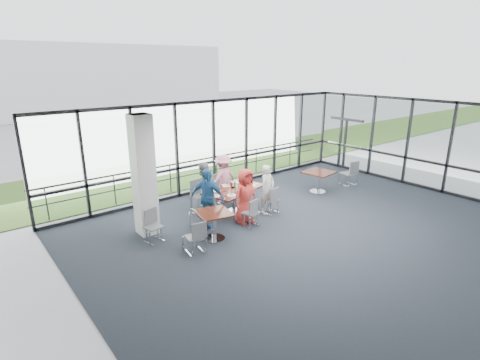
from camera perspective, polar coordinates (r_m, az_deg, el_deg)
floor at (r=10.41m, az=12.27°, el=-8.06°), size 12.00×10.00×0.02m
ceiling at (r=9.51m, az=13.51°, el=9.71°), size 12.00×10.00×0.04m
wall_left at (r=6.59m, az=-22.53°, el=-9.09°), size 0.10×10.00×3.20m
curtain_wall_back at (r=13.41m, az=-4.02°, el=5.31°), size 12.00×0.10×3.20m
curtain_wall_right at (r=14.90m, az=27.56°, el=4.60°), size 0.10×10.00×3.20m
exit_door at (r=16.82m, az=15.69°, el=5.26°), size 0.12×1.60×2.10m
structural_column at (r=10.00m, az=-14.46°, el=0.60°), size 0.50×0.50×3.20m
apron at (r=18.01m, az=-13.05°, el=2.73°), size 80.00×70.00×0.02m
grass_strip at (r=16.28m, az=-9.95°, el=1.49°), size 80.00×5.00×0.01m
hangar_main at (r=39.51m, az=-22.53°, el=14.07°), size 24.00×10.00×6.00m
guard_rail at (r=14.16m, az=-5.31°, el=1.34°), size 12.00×0.06×0.06m
main_table at (r=11.39m, az=-0.94°, el=-1.93°), size 2.12×1.53×0.75m
side_table_left at (r=9.66m, az=-4.01°, el=-5.58°), size 0.99×0.99×0.75m
side_table_right at (r=13.45m, az=11.89°, el=0.82°), size 1.08×1.08×0.75m
diner_near_left at (r=10.57m, az=0.79°, el=-2.48°), size 0.81×0.56×1.60m
diner_near_right at (r=11.32m, az=4.19°, el=-1.42°), size 0.60×0.48×1.51m
diner_far_left at (r=11.40m, az=-5.64°, el=-1.15°), size 0.86×0.66×1.57m
diner_far_right at (r=12.21m, az=-2.57°, el=0.24°), size 1.05×0.58×1.59m
diner_end at (r=10.37m, az=-5.00°, el=-2.71°), size 0.95×1.12×1.68m
chair_main_nl at (r=10.46m, az=1.64°, el=-5.01°), size 0.49×0.49×0.82m
chair_main_nr at (r=11.42m, az=4.69°, el=-3.08°), size 0.45×0.45×0.82m
chair_main_fl at (r=11.66m, az=-6.17°, el=-2.42°), size 0.46×0.46×0.92m
chair_main_fr at (r=12.35m, az=-3.37°, el=-1.33°), size 0.55×0.55×0.88m
chair_main_end at (r=10.45m, az=-5.81°, el=-4.94°), size 0.56×0.56×0.88m
chair_spare_la at (r=9.14m, az=-6.96°, el=-8.65°), size 0.46×0.46×0.80m
chair_spare_lb at (r=9.83m, az=-13.09°, el=-6.98°), size 0.48×0.48×0.82m
chair_spare_r at (r=14.55m, az=16.19°, el=0.98°), size 0.53×0.53×0.92m
plate_nl at (r=10.76m, az=-1.32°, el=-2.37°), size 0.26×0.26×0.01m
plate_nr at (r=11.61m, az=1.76°, el=-0.87°), size 0.26×0.26×0.01m
plate_fl at (r=11.15m, az=-3.60°, el=-1.69°), size 0.25×0.25×0.01m
plate_fr at (r=11.94m, az=-0.76°, el=-0.34°), size 0.27×0.27×0.01m
plate_end at (r=10.72m, az=-3.68°, el=-2.47°), size 0.24×0.24×0.01m
tumbler_a at (r=11.04m, az=-0.45°, el=-1.49°), size 0.07×0.07×0.14m
tumbler_b at (r=11.48m, az=0.90°, el=-0.73°), size 0.07×0.07×0.15m
tumbler_c at (r=11.46m, az=-1.77°, el=-0.80°), size 0.07×0.07×0.13m
tumbler_d at (r=10.72m, az=-2.34°, el=-2.11°), size 0.07×0.07×0.13m
menu_a at (r=10.98m, az=0.28°, el=-1.98°), size 0.32×0.26×0.00m
menu_b at (r=11.81m, az=2.21°, el=-0.59°), size 0.32×0.28×0.00m
menu_c at (r=11.65m, az=-2.16°, el=-0.84°), size 0.34×0.39×0.00m
condiment_caddy at (r=11.45m, az=-1.15°, el=-1.07°), size 0.10×0.07×0.04m
ketchup_bottle at (r=11.41m, az=-1.27°, el=-0.76°), size 0.06×0.06×0.18m
green_bottle at (r=11.37m, az=-0.80°, el=-0.77°), size 0.05×0.05×0.20m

